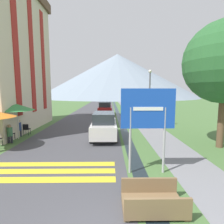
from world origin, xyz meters
TOP-DOWN VIEW (x-y plane):
  - ground_plane at (0.00, 20.00)m, footprint 160.00×160.00m
  - road at (-2.50, 30.00)m, footprint 6.40×60.00m
  - footpath at (3.60, 30.00)m, footprint 2.20×60.00m
  - drainage_channel at (1.20, 30.00)m, footprint 0.60×60.00m
  - crosswalk_marking at (-2.50, 3.84)m, footprint 5.44×1.84m
  - mountain_distant at (4.15, 92.52)m, footprint 82.38×82.38m
  - road_sign at (1.49, 3.68)m, footprint 2.12×0.11m
  - footbridge at (1.20, 1.48)m, footprint 1.70×1.10m
  - parked_car_near at (-0.40, 9.01)m, footprint 1.77×4.21m
  - parked_car_far at (-0.66, 21.19)m, footprint 1.94×4.27m
  - cafe_chair_far_right at (-6.23, 9.81)m, footprint 0.40×0.40m
  - cafe_chair_middle at (-6.64, 8.39)m, footprint 0.40×0.40m
  - cafe_umbrella_middle_green at (-6.31, 8.81)m, footprint 2.30×2.30m
  - person_seated_near at (-6.33, 7.84)m, footprint 0.32×0.32m
  - person_seated_far at (-6.58, 9.44)m, footprint 0.32×0.32m
  - streetlamp at (3.46, 12.10)m, footprint 0.28×0.28m

SIDE VIEW (x-z plane):
  - ground_plane at x=0.00m, z-range 0.00..0.00m
  - drainage_channel at x=1.20m, z-range 0.00..0.00m
  - road at x=-2.50m, z-range 0.00..0.01m
  - footpath at x=3.60m, z-range 0.00..0.01m
  - crosswalk_marking at x=-2.50m, z-range 0.00..0.01m
  - footbridge at x=1.20m, z-range -0.10..0.55m
  - cafe_chair_far_right at x=-6.23m, z-range 0.09..0.94m
  - cafe_chair_middle at x=-6.64m, z-range 0.09..0.94m
  - person_seated_near at x=-6.33m, z-range 0.07..1.28m
  - person_seated_far at x=-6.58m, z-range 0.07..1.32m
  - parked_car_near at x=-0.40m, z-range 0.00..1.82m
  - parked_car_far at x=-0.66m, z-range 0.00..1.82m
  - cafe_umbrella_middle_green at x=-6.31m, z-range 0.99..3.42m
  - road_sign at x=1.49m, z-range 0.61..4.00m
  - streetlamp at x=3.46m, z-range 0.48..5.58m
  - mountain_distant at x=4.15m, z-range 0.00..22.86m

